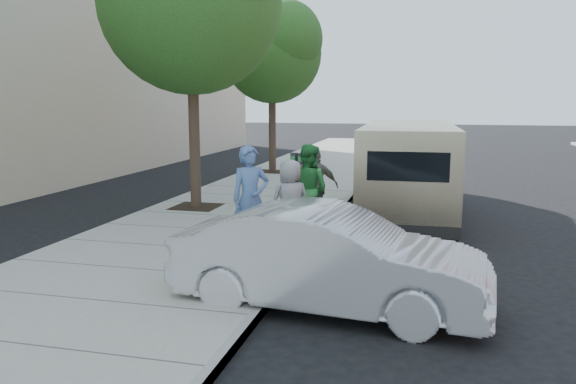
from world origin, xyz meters
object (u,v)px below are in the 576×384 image
object	(u,v)px
tree_far	(273,49)
person_striped_polo	(316,187)
sedan	(329,259)
person_gray_shirt	(290,202)
person_officer	(251,199)
van	(408,169)
parking_meter	(298,172)
person_green_shirt	(308,189)

from	to	relation	value
tree_far	person_striped_polo	bearing A→B (deg)	-68.88
sedan	person_gray_shirt	bearing A→B (deg)	29.71
tree_far	person_striped_polo	xyz separation A→B (m)	(3.45, -8.94, -3.86)
tree_far	person_officer	xyz separation A→B (m)	(2.70, -11.43, -3.74)
sedan	person_striped_polo	size ratio (longest dim) A/B	2.56
van	person_striped_polo	distance (m)	2.78
van	person_gray_shirt	world-z (taller)	van
person_officer	person_gray_shirt	size ratio (longest dim) A/B	1.18
tree_far	person_officer	distance (m)	12.33
van	sedan	size ratio (longest dim) A/B	1.44
van	person_officer	xyz separation A→B (m)	(-2.72, -4.44, -0.11)
person_gray_shirt	tree_far	bearing A→B (deg)	-108.50
parking_meter	van	world-z (taller)	van
person_officer	person_striped_polo	distance (m)	2.61
person_officer	person_gray_shirt	world-z (taller)	person_officer
van	person_green_shirt	bearing A→B (deg)	-126.17
tree_far	parking_meter	size ratio (longest dim) A/B	4.06
person_striped_polo	sedan	bearing A→B (deg)	81.52
sedan	person_green_shirt	bearing A→B (deg)	22.35
sedan	person_gray_shirt	xyz separation A→B (m)	(-1.28, 2.91, 0.25)
parking_meter	sedan	distance (m)	5.27
person_green_shirt	person_striped_polo	size ratio (longest dim) A/B	1.09
sedan	person_officer	world-z (taller)	person_officer
tree_far	sedan	world-z (taller)	tree_far
tree_far	person_gray_shirt	size ratio (longest dim) A/B	3.88
van	sedan	distance (m)	6.74
person_officer	person_gray_shirt	bearing A→B (deg)	13.59
parking_meter	sedan	bearing A→B (deg)	-57.00
sedan	person_officer	xyz separation A→B (m)	(-1.88, 2.23, 0.40)
parking_meter	person_green_shirt	xyz separation A→B (m)	(0.49, -1.17, -0.20)
tree_far	parking_meter	distance (m)	9.84
person_officer	person_green_shirt	xyz separation A→B (m)	(0.75, 1.59, -0.04)
parking_meter	person_gray_shirt	xyz separation A→B (m)	(0.33, -2.08, -0.32)
parking_meter	person_striped_polo	world-z (taller)	person_striped_polo
person_gray_shirt	person_green_shirt	bearing A→B (deg)	-135.46
van	person_officer	bearing A→B (deg)	-123.10
tree_far	person_gray_shirt	world-z (taller)	tree_far
sedan	person_officer	size ratio (longest dim) A/B	2.25
tree_far	person_gray_shirt	distance (m)	11.90
van	sedan	xyz separation A→B (m)	(-0.84, -6.67, -0.51)
tree_far	sedan	distance (m)	14.99
sedan	person_green_shirt	size ratio (longest dim) A/B	2.34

